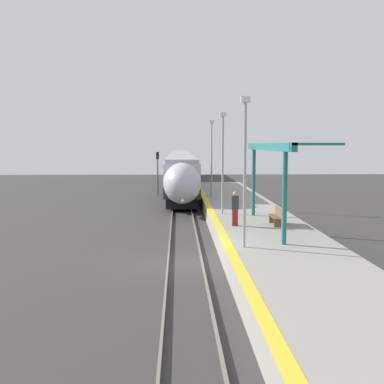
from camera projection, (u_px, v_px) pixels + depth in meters
The scene contains 12 objects.
ground_plane at pixel (185, 263), 20.47m from camera, with size 120.00×120.00×0.00m, color #383533.
rail_left at pixel (168, 261), 20.45m from camera, with size 0.08×90.00×0.15m, color slate.
rail_right at pixel (202, 261), 20.49m from camera, with size 0.08×90.00×0.15m, color slate.
train at pixel (180, 166), 61.02m from camera, with size 2.77×59.52×3.94m.
platform_right at pixel (278, 252), 20.54m from camera, with size 4.86×64.00×0.95m.
platform_bench at pixel (277, 216), 24.44m from camera, with size 0.44×1.74×0.89m.
person_waiting at pixel (235, 208), 24.19m from camera, with size 0.36×0.23×1.74m.
railway_signal at pixel (158, 169), 48.05m from camera, with size 0.28×0.28×4.27m.
lamppost_near at pixel (245, 163), 18.91m from camera, with size 0.36×0.20×5.96m.
lamppost_mid at pixel (223, 157), 28.25m from camera, with size 0.36×0.20×5.96m.
lamppost_far at pixel (212, 153), 37.60m from camera, with size 0.36×0.20×5.96m.
station_canopy at pixel (279, 149), 23.42m from camera, with size 2.02×11.06×4.17m.
Camera 1 is at (-0.29, -20.07, 5.05)m, focal length 45.00 mm.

